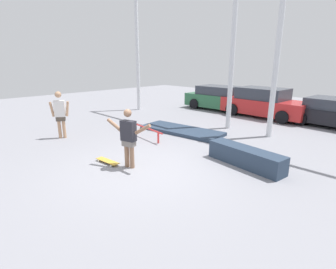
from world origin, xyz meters
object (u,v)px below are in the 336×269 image
Objects in this scene: skateboarder at (129,136)px; manual_pad at (181,130)px; bystander at (60,112)px; skateboard at (108,161)px; parked_car_green at (220,98)px; parked_car_red at (264,103)px; grind_box at (245,157)px; grind_rail at (142,128)px.

skateboarder is 4.13m from manual_pad.
manual_pad is at bearing 179.29° from bystander.
parked_car_green is at bearing 100.57° from skateboard.
bystander is (-3.47, -9.16, 0.27)m from parked_car_red.
manual_pad is at bearing -98.06° from parked_car_red.
grind_box is 1.28× the size of bystander.
skateboarder is 0.39× the size of parked_car_green.
grind_box is 3.94m from manual_pad.
skateboarder reaches higher than grind_rail.
bystander is (-6.25, -2.51, 0.73)m from grind_box.
grind_rail is at bearing -177.20° from grind_box.
grind_box is 4.31m from grind_rail.
manual_pad is (-1.54, 3.74, -0.83)m from skateboarder.
bystander is at bearing 165.98° from skateboarder.
parked_car_green is at bearing 109.48° from manual_pad.
parked_car_red is at bearing 80.22° from manual_pad.
skateboard is 0.19× the size of parked_car_red.
manual_pad is 1.97× the size of bystander.
skateboard is 9.85m from parked_car_green.
parked_car_green is (-1.30, 6.98, 0.33)m from grind_rail.
grind_rail is 1.51× the size of bystander.
parked_car_green is 2.36× the size of bystander.
grind_box is 0.65× the size of manual_pad.
parked_car_red is (-0.63, 9.03, -0.19)m from skateboarder.
bystander is (-4.10, -0.13, 0.09)m from skateboarder.
parked_car_red is at bearing -168.03° from bystander.
parked_car_green is at bearing -151.28° from bystander.
skateboarder is 9.05m from parked_car_red.
skateboarder is 4.10m from bystander.
parked_car_red reaches higher than grind_box.
skateboard is 0.21× the size of parked_car_green.
manual_pad is (-0.86, 4.03, 0.00)m from skateboard.
skateboarder is 1.11m from skateboard.
skateboard is 3.54m from bystander.
grind_box is 7.22m from parked_car_red.
skateboarder is 3.10m from grind_rail.
manual_pad is 5.76m from parked_car_green.
grind_box is at bearing 31.99° from skateboarder.
parked_car_green is at bearing 129.64° from grind_box.
manual_pad is at bearing 96.25° from skateboard.
grind_rail is at bearing 115.11° from skateboard.
skateboard is at bearing -88.59° from parked_car_red.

